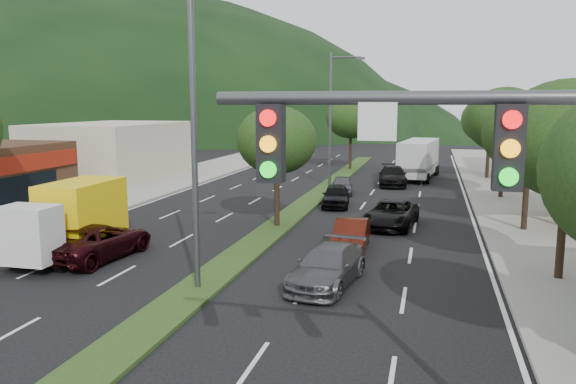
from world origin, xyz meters
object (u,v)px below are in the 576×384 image
(tree_r_e, at_px, (490,120))
(car_queue_f, at_px, (393,176))
(streetlight_mid, at_px, (333,112))
(tree_med_far, at_px, (351,117))
(motorhome, at_px, (419,158))
(suv_maroon, at_px, (98,241))
(car_queue_c, at_px, (351,235))
(streetlight_near, at_px, (199,124))
(car_queue_e, at_px, (342,185))
(tree_r_b, at_px, (569,139))
(tree_med_near, at_px, (277,140))
(car_queue_a, at_px, (336,196))
(tree_r_d, at_px, (505,120))
(car_queue_b, at_px, (327,266))
(traffic_signal, at_px, (557,233))
(tree_r_c, at_px, (530,135))
(car_queue_d, at_px, (391,214))
(box_truck, at_px, (73,221))

(tree_r_e, relative_size, car_queue_f, 1.31)
(car_queue_f, bearing_deg, streetlight_mid, -164.99)
(tree_med_far, height_order, motorhome, tree_med_far)
(suv_maroon, xyz_separation_m, car_queue_c, (9.76, 3.97, -0.07))
(streetlight_near, height_order, streetlight_mid, same)
(streetlight_near, xyz_separation_m, suv_maroon, (-5.71, 2.64, -4.87))
(streetlight_mid, relative_size, car_queue_e, 2.79)
(tree_r_e, relative_size, suv_maroon, 1.30)
(tree_r_b, height_order, suv_maroon, tree_r_b)
(car_queue_e, bearing_deg, car_queue_f, 49.95)
(tree_med_near, relative_size, tree_med_far, 0.87)
(streetlight_mid, xyz_separation_m, car_queue_a, (1.70, -8.40, -4.91))
(tree_r_d, bearing_deg, car_queue_b, -111.04)
(traffic_signal, height_order, tree_r_d, tree_r_d)
(traffic_signal, xyz_separation_m, tree_med_far, (-9.03, 45.54, 0.36))
(tree_r_b, bearing_deg, car_queue_f, 108.03)
(tree_med_far, height_order, streetlight_mid, streetlight_mid)
(tree_med_near, distance_m, streetlight_near, 10.07)
(tree_med_near, relative_size, car_queue_f, 1.18)
(tree_r_c, height_order, tree_r_d, tree_r_d)
(tree_r_c, distance_m, car_queue_b, 13.65)
(tree_r_c, relative_size, tree_r_e, 0.97)
(tree_r_c, bearing_deg, car_queue_a, 155.49)
(tree_r_b, bearing_deg, tree_r_e, 90.00)
(tree_r_c, xyz_separation_m, tree_r_d, (0.00, 10.00, 0.43))
(tree_r_d, bearing_deg, streetlight_mid, 165.73)
(traffic_signal, bearing_deg, car_queue_a, 105.24)
(car_queue_d, xyz_separation_m, car_queue_f, (-0.98, 15.00, 0.07))
(traffic_signal, bearing_deg, tree_r_c, 82.15)
(suv_maroon, distance_m, car_queue_f, 26.02)
(car_queue_b, bearing_deg, tree_r_e, 83.37)
(car_queue_a, bearing_deg, car_queue_f, 68.19)
(tree_r_b, xyz_separation_m, tree_med_far, (-12.00, 32.00, -0.03))
(car_queue_b, height_order, car_queue_e, car_queue_b)
(tree_r_d, bearing_deg, traffic_signal, -95.38)
(tree_r_d, relative_size, car_queue_b, 1.56)
(tree_med_far, relative_size, box_truck, 1.14)
(car_queue_b, bearing_deg, car_queue_c, 96.57)
(streetlight_near, relative_size, car_queue_f, 1.96)
(traffic_signal, xyz_separation_m, suv_maroon, (-14.53, 12.17, -3.93))
(tree_med_near, distance_m, car_queue_d, 6.95)
(tree_r_d, distance_m, car_queue_e, 11.46)
(tree_med_far, bearing_deg, car_queue_e, -84.05)
(tree_r_d, xyz_separation_m, car_queue_f, (-7.36, 4.60, -4.44))
(suv_maroon, distance_m, motorhome, 31.04)
(traffic_signal, distance_m, tree_r_e, 41.65)
(streetlight_near, relative_size, car_queue_e, 2.79)
(traffic_signal, relative_size, car_queue_e, 1.95)
(tree_r_e, bearing_deg, tree_med_near, -118.61)
(tree_med_far, xyz_separation_m, car_queue_f, (4.64, -9.40, -4.27))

